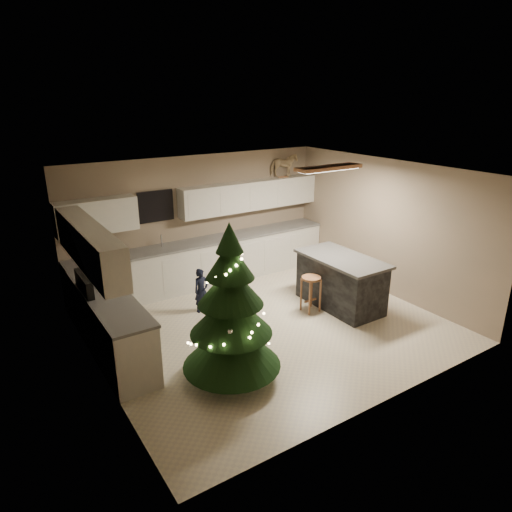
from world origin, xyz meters
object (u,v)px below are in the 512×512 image
(christmas_tree, at_px, (231,318))
(toddler, at_px, (201,290))
(bar_stool, at_px, (311,285))
(rocking_horse, at_px, (283,165))
(island, at_px, (341,282))

(christmas_tree, distance_m, toddler, 2.21)
(bar_stool, relative_size, christmas_tree, 0.29)
(christmas_tree, xyz_separation_m, rocking_horse, (3.25, 3.30, 1.35))
(bar_stool, xyz_separation_m, toddler, (-1.65, 1.06, -0.09))
(toddler, bearing_deg, island, -33.51)
(bar_stool, height_order, christmas_tree, christmas_tree)
(bar_stool, bearing_deg, island, -12.13)
(toddler, distance_m, rocking_horse, 3.48)
(island, distance_m, bar_stool, 0.61)
(bar_stool, xyz_separation_m, christmas_tree, (-2.23, -1.01, 0.42))
(island, height_order, christmas_tree, christmas_tree)
(island, bearing_deg, toddler, 152.18)
(island, relative_size, bar_stool, 2.58)
(toddler, xyz_separation_m, rocking_horse, (2.68, 1.23, 1.86))
(island, height_order, toddler, island)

